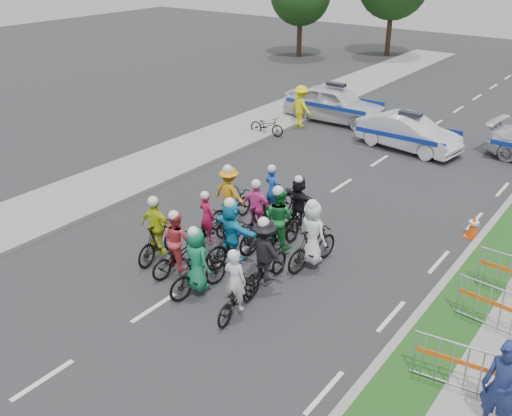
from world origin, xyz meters
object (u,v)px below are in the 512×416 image
Objects in this scene: rider_1 at (198,267)px; rider_6 at (208,227)px; rider_12 at (273,200)px; rider_3 at (158,235)px; police_car_1 at (408,133)px; parked_bike at (267,126)px; rider_0 at (236,293)px; rider_10 at (230,200)px; rider_5 at (232,236)px; police_car_0 at (335,104)px; barrier_0 at (466,371)px; rider_4 at (265,259)px; spectator_0 at (502,389)px; cone_0 at (473,226)px; rider_11 at (299,206)px; rider_9 at (258,215)px; rider_8 at (279,228)px; rider_2 at (178,249)px; barrier_1 at (500,313)px; rider_7 at (312,241)px; marshal_hiviz at (301,106)px.

rider_6 is at bearing -45.18° from rider_1.
rider_3 is at bearing 85.78° from rider_12.
police_car_1 is 2.67× the size of parked_bike.
rider_10 is at bearing -57.75° from rider_0.
police_car_0 is (-4.28, 12.94, 0.01)m from rider_5.
rider_6 is 2.54m from rider_12.
police_car_1 is at bearing -85.61° from rider_12.
rider_1 is 12.81m from police_car_1.
rider_1 reaches higher than barrier_0.
rider_3 is 3.09m from rider_4.
rider_6 is 0.89× the size of spectator_0.
rider_0 is at bearing -114.27° from cone_0.
rider_1 is 0.95× the size of rider_5.
rider_11 is (0.10, 4.31, 0.01)m from rider_1.
rider_1 is 3.18m from rider_9.
rider_8 is 12.67m from police_car_0.
rider_6 is at bearing -178.52° from police_car_1.
rider_0 is 3.07m from rider_8.
parked_bike is (-3.86, 10.33, -0.30)m from rider_3.
rider_2 is 4.05m from rider_11.
cone_0 is at bearing 114.09° from barrier_1.
police_car_1 is at bearing -77.71° from rider_11.
rider_1 reaches higher than parked_bike.
rider_4 is 1.05× the size of rider_9.
barrier_0 is at bearing 160.70° from rider_12.
rider_8 is at bearing 166.41° from rider_10.
rider_4 is 1.07× the size of rider_12.
rider_9 is (-1.80, 3.25, 0.13)m from rider_0.
rider_7 reaches higher than rider_6.
rider_8 is 0.99m from rider_9.
rider_8 is 5.69m from cone_0.
rider_7 is (0.44, 1.47, 0.02)m from rider_4.
rider_9 is 7.33m from barrier_0.
rider_7 is (0.27, 2.82, 0.18)m from rider_0.
barrier_0 is at bearing -90.00° from barrier_1.
rider_1 is 7.02m from spectator_0.
barrier_1 is at bearing 156.10° from marshal_hiviz.
rider_11 is 1.07m from rider_12.
rider_10 is at bearing -158.89° from parked_bike.
police_car_0 is at bearing 132.31° from barrier_1.
rider_10 is at bearing 178.32° from police_car_1.
rider_7 is at bearing 169.12° from rider_10.
rider_11 is 10.12m from marshal_hiviz.
parked_bike is at bearing 157.48° from police_car_0.
rider_2 is at bearing 57.26° from rider_8.
rider_3 is at bearing 40.81° from rider_7.
cone_0 is (2.88, 4.16, -0.42)m from rider_7.
rider_6 is (-0.34, 1.55, -0.11)m from rider_2.
parked_bike is at bearing 139.03° from barrier_0.
rider_3 is 12.74m from marshal_hiviz.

